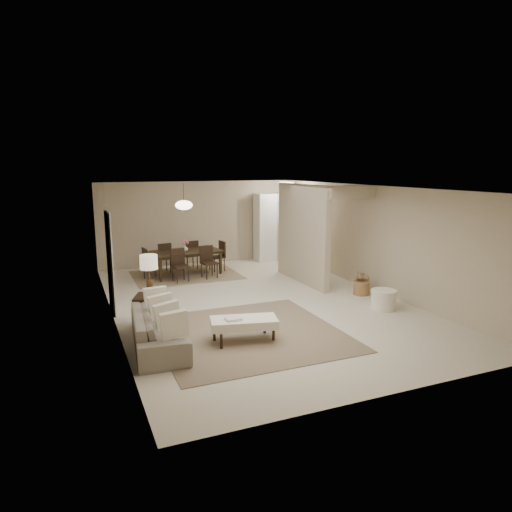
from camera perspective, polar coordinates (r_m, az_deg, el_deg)
name	(u,v)px	position (r m, az deg, el deg)	size (l,w,h in m)	color
floor	(256,302)	(10.08, -0.01, -5.79)	(9.00, 9.00, 0.00)	beige
ceiling	(256,188)	(9.65, -0.01, 8.56)	(9.00, 9.00, 0.00)	white
back_wall	(199,223)	(14.00, -7.14, 4.14)	(6.00, 6.00, 0.00)	tan
left_wall	(110,257)	(9.08, -17.76, -0.09)	(9.00, 9.00, 0.00)	tan
right_wall	(371,238)	(11.27, 14.21, 2.20)	(9.00, 9.00, 0.00)	tan
partition	(302,234)	(11.67, 5.79, 2.78)	(0.15, 2.50, 2.50)	tan
doorway	(110,262)	(9.72, -17.82, -0.77)	(0.04, 0.90, 2.04)	black
pantry_cabinet	(274,227)	(14.51, 2.24, 3.67)	(1.20, 0.55, 2.10)	white
flush_light	(286,183)	(13.52, 3.81, 9.10)	(0.44, 0.44, 0.05)	white
living_rug	(248,333)	(8.26, -0.97, -9.63)	(3.20, 3.20, 0.01)	brown
sofa	(159,330)	(7.75, -12.07, -9.03)	(0.79, 2.02, 0.59)	gray
ottoman_bench	(244,323)	(7.82, -1.53, -8.38)	(1.21, 0.76, 0.40)	silver
side_table	(151,311)	(8.70, -13.00, -6.76)	(0.55, 0.55, 0.61)	black
table_lamp	(149,266)	(8.48, -13.25, -1.19)	(0.32, 0.32, 0.76)	#4E3521
round_pouf	(383,300)	(9.91, 15.63, -5.28)	(0.52, 0.52, 0.41)	silver
wicker_basket	(361,288)	(10.91, 13.04, -3.90)	(0.37, 0.37, 0.32)	brown
dining_rug	(186,275)	(12.68, -8.75, -2.35)	(2.80, 2.10, 0.01)	#8E7A58
dining_table	(186,263)	(12.60, -8.79, -0.89)	(1.92, 1.07, 0.67)	black
dining_chairs	(186,260)	(12.59, -8.80, -0.49)	(2.32, 1.82, 0.86)	black
vase	(185,248)	(12.52, -8.85, 0.97)	(0.15, 0.15, 0.16)	white
yellow_mat	(310,272)	(12.91, 6.78, -2.05)	(0.97, 0.59, 0.01)	yellow
pendant_light	(184,205)	(12.38, -9.01, 6.30)	(0.46, 0.46, 0.71)	#4E3521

